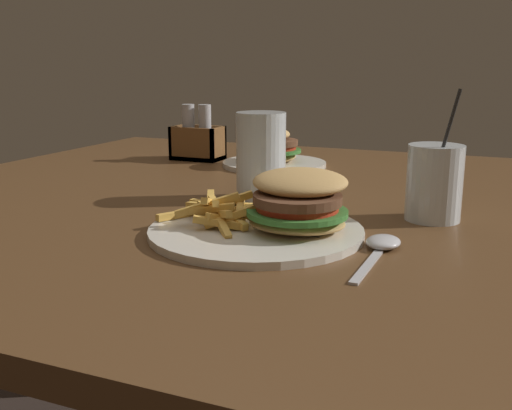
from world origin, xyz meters
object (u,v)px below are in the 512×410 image
object	(u,v)px
spoon	(382,244)
meal_plate_near	(274,215)
juice_glass	(434,185)
meal_plate_far	(273,152)
beer_glass	(261,158)
condiment_caddy	(197,141)

from	to	relation	value
spoon	meal_plate_near	bearing A→B (deg)	88.62
juice_glass	meal_plate_far	distance (m)	0.50
meal_plate_near	spoon	size ratio (longest dim) A/B	1.70
beer_glass	juice_glass	bearing A→B (deg)	-6.09
beer_glass	meal_plate_far	world-z (taller)	beer_glass
juice_glass	spoon	world-z (taller)	juice_glass
juice_glass	condiment_caddy	xyz separation A→B (m)	(-0.56, 0.35, -0.01)
meal_plate_near	meal_plate_far	xyz separation A→B (m)	(-0.19, 0.49, 0.00)
spoon	meal_plate_far	bearing A→B (deg)	35.13
beer_glass	spoon	world-z (taller)	beer_glass
meal_plate_near	beer_glass	xyz separation A→B (m)	(-0.10, 0.19, 0.04)
beer_glass	meal_plate_far	distance (m)	0.32
juice_glass	beer_glass	bearing A→B (deg)	173.91
meal_plate_far	beer_glass	bearing A→B (deg)	-72.43
meal_plate_near	spoon	world-z (taller)	meal_plate_near
meal_plate_near	beer_glass	bearing A→B (deg)	116.90
meal_plate_near	juice_glass	distance (m)	0.24
beer_glass	juice_glass	world-z (taller)	juice_glass
beer_glass	juice_glass	size ratio (longest dim) A/B	0.76
beer_glass	meal_plate_far	xyz separation A→B (m)	(-0.10, 0.30, -0.04)
spoon	condiment_caddy	distance (m)	0.73
meal_plate_near	juice_glass	xyz separation A→B (m)	(0.18, 0.16, 0.02)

